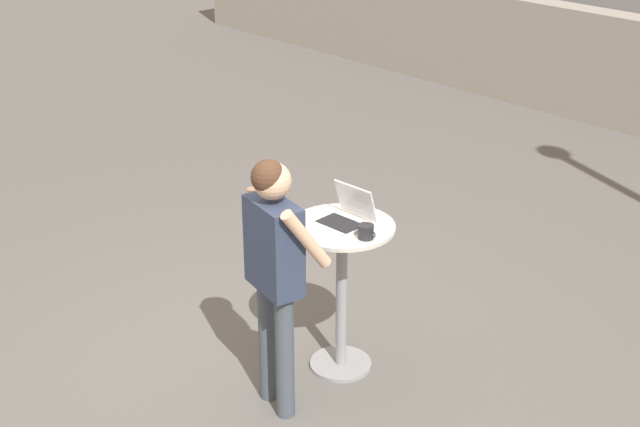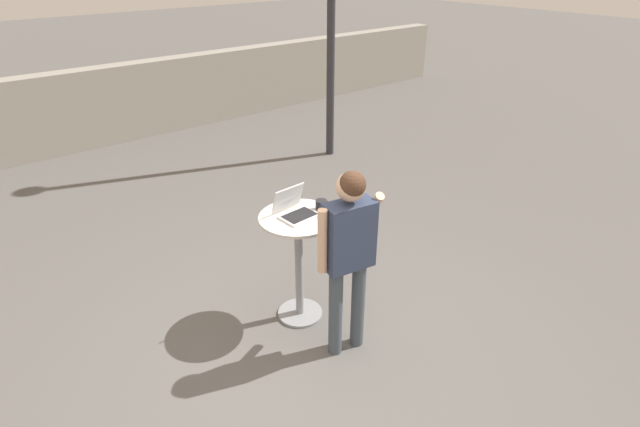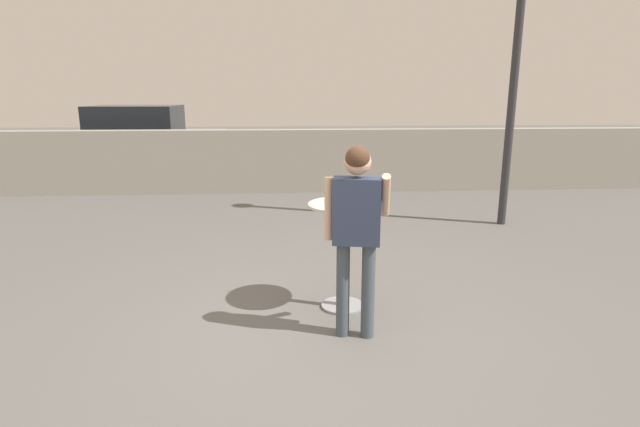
% 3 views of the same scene
% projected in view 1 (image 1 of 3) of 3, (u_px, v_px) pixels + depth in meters
% --- Properties ---
extents(ground_plane, '(50.00, 50.00, 0.00)m').
position_uv_depth(ground_plane, '(242.00, 383.00, 5.59)').
color(ground_plane, '#5B5956').
extents(cafe_table, '(0.64, 0.64, 1.01)m').
position_uv_depth(cafe_table, '(342.00, 275.00, 5.49)').
color(cafe_table, gray).
rests_on(cafe_table, ground_plane).
extents(laptop, '(0.31, 0.30, 0.23)m').
position_uv_depth(laptop, '(346.00, 215.00, 5.35)').
color(laptop, silver).
rests_on(laptop, cafe_table).
extents(coffee_mug, '(0.12, 0.09, 0.08)m').
position_uv_depth(coffee_mug, '(366.00, 232.00, 5.17)').
color(coffee_mug, '#232328').
rests_on(coffee_mug, cafe_table).
extents(standing_person, '(0.55, 0.32, 1.59)m').
position_uv_depth(standing_person, '(274.00, 259.00, 4.98)').
color(standing_person, '#424C56').
rests_on(standing_person, ground_plane).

